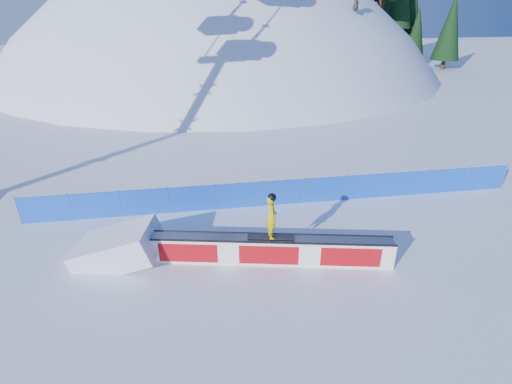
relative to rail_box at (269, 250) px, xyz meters
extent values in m
plane|color=white|center=(1.42, -0.29, -0.51)|extent=(160.00, 160.00, 0.00)
sphere|color=white|center=(1.42, 41.71, -18.51)|extent=(64.00, 64.00, 64.00)
cylinder|color=#352415|center=(23.34, 43.86, 5.31)|extent=(0.50, 0.50, 1.40)
cylinder|color=#352415|center=(23.21, 45.55, 5.21)|extent=(0.50, 0.50, 1.40)
cylinder|color=#352415|center=(25.70, 39.30, 2.80)|extent=(0.50, 0.50, 1.40)
cone|color=black|center=(25.70, 39.30, 7.40)|extent=(3.52, 3.52, 8.01)
cylinder|color=#352415|center=(25.90, 43.91, 2.58)|extent=(0.50, 0.50, 1.40)
cylinder|color=#352415|center=(29.23, 41.07, 0.09)|extent=(0.50, 0.50, 1.40)
cone|color=black|center=(29.23, 41.07, 4.13)|extent=(3.02, 3.02, 6.87)
cylinder|color=#352415|center=(31.57, 41.54, 0.09)|extent=(0.50, 0.50, 1.40)
cone|color=black|center=(31.57, 41.54, 5.66)|extent=(4.37, 4.37, 9.93)
cube|color=blue|center=(1.42, 4.21, 0.09)|extent=(22.00, 0.03, 1.20)
cylinder|color=#44527A|center=(-9.58, 4.21, 0.14)|extent=(0.05, 0.05, 1.30)
cylinder|color=#44527A|center=(-7.58, 4.21, 0.14)|extent=(0.05, 0.05, 1.30)
cylinder|color=#44527A|center=(-5.58, 4.21, 0.14)|extent=(0.05, 0.05, 1.30)
cylinder|color=#44527A|center=(-3.58, 4.21, 0.14)|extent=(0.05, 0.05, 1.30)
cylinder|color=#44527A|center=(-1.58, 4.21, 0.14)|extent=(0.05, 0.05, 1.30)
cylinder|color=#44527A|center=(0.42, 4.21, 0.14)|extent=(0.05, 0.05, 1.30)
cylinder|color=#44527A|center=(2.42, 4.21, 0.14)|extent=(0.05, 0.05, 1.30)
cylinder|color=#44527A|center=(4.42, 4.21, 0.14)|extent=(0.05, 0.05, 1.30)
cylinder|color=#44527A|center=(6.42, 4.21, 0.14)|extent=(0.05, 0.05, 1.30)
cylinder|color=#44527A|center=(8.42, 4.21, 0.14)|extent=(0.05, 0.05, 1.30)
cylinder|color=#44527A|center=(10.42, 4.21, 0.14)|extent=(0.05, 0.05, 1.30)
cylinder|color=#44527A|center=(12.42, 4.21, 0.14)|extent=(0.05, 0.05, 1.30)
cube|color=white|center=(0.00, 0.00, -0.02)|extent=(8.51, 2.26, 0.96)
cube|color=gray|center=(0.00, 0.00, 0.48)|extent=(8.43, 2.27, 0.04)
cube|color=black|center=(-0.06, -0.28, 0.49)|extent=(8.40, 1.77, 0.06)
cube|color=black|center=(0.06, 0.28, 0.49)|extent=(8.40, 1.77, 0.06)
cube|color=red|center=(-0.06, -0.27, -0.02)|extent=(7.98, 1.67, 0.72)
cube|color=red|center=(0.06, 0.27, -0.02)|extent=(7.98, 1.67, 0.72)
cube|color=black|center=(0.07, -0.01, 0.54)|extent=(1.63, 0.61, 0.03)
imported|color=#DFB504|center=(0.07, -0.01, 1.33)|extent=(0.40, 0.59, 1.56)
sphere|color=black|center=(0.07, -0.01, 2.06)|extent=(0.29, 0.29, 0.29)
imported|color=black|center=(12.63, 25.79, 7.71)|extent=(0.53, 0.81, 1.65)
camera|label=1|loc=(-2.27, -11.38, 7.91)|focal=28.00mm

